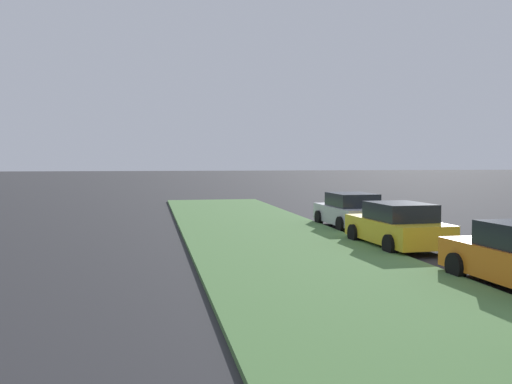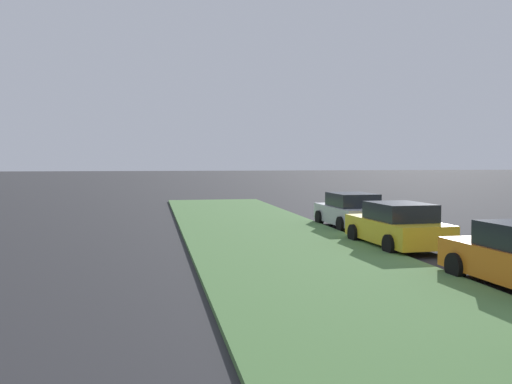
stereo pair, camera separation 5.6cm
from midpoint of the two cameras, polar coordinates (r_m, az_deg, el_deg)
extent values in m
cube|color=#517F42|center=(10.18, 14.31, -12.69)|extent=(60.00, 6.00, 0.12)
cylinder|color=black|center=(14.42, 19.34, -6.99)|extent=(0.65, 0.25, 0.64)
cube|color=gold|center=(18.95, 13.90, -3.73)|extent=(4.38, 2.00, 0.70)
cube|color=black|center=(18.70, 14.20, -1.90)|extent=(2.27, 1.70, 0.55)
cylinder|color=black|center=(19.82, 9.79, -4.11)|extent=(0.65, 0.25, 0.64)
cylinder|color=black|center=(20.58, 14.43, -3.89)|extent=(0.65, 0.25, 0.64)
cylinder|color=black|center=(17.38, 13.25, -5.17)|extent=(0.65, 0.25, 0.64)
cylinder|color=black|center=(18.24, 18.35, -4.86)|extent=(0.65, 0.25, 0.64)
cube|color=#B2B5BA|center=(24.00, 9.44, -2.23)|extent=(4.34, 1.90, 0.70)
cube|color=black|center=(23.76, 9.63, -0.77)|extent=(2.24, 1.65, 0.55)
cylinder|color=black|center=(24.99, 6.39, -2.57)|extent=(0.65, 0.24, 0.64)
cylinder|color=black|center=(25.60, 10.23, -2.46)|extent=(0.65, 0.24, 0.64)
cylinder|color=black|center=(22.45, 8.53, -3.24)|extent=(0.65, 0.24, 0.64)
cylinder|color=black|center=(23.13, 12.73, -3.09)|extent=(0.65, 0.24, 0.64)
camera|label=1|loc=(0.03, -89.92, 0.00)|focal=40.19mm
camera|label=2|loc=(0.03, 90.08, 0.00)|focal=40.19mm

